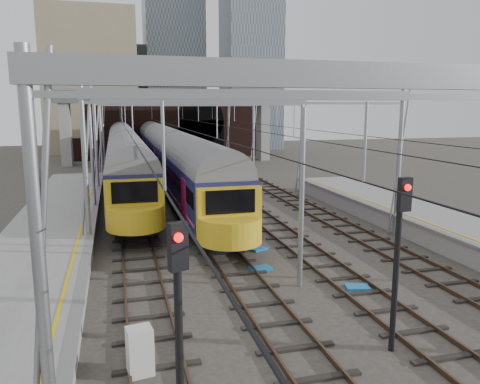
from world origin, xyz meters
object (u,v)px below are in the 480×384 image
object	(u,v)px
signal_near_centre	(399,245)
relay_cabinet	(140,351)
signal_near_left	(179,316)
train_main	(158,146)
train_second	(124,151)

from	to	relation	value
signal_near_centre	relay_cabinet	xyz separation A→B (m)	(-7.13, 0.71, -2.56)
signal_near_left	relay_cabinet	bearing A→B (deg)	80.20
signal_near_centre	relay_cabinet	world-z (taller)	signal_near_centre
signal_near_centre	train_main	bearing A→B (deg)	89.92
signal_near_left	relay_cabinet	distance (m)	4.25
train_main	relay_cabinet	bearing A→B (deg)	-95.88
train_second	signal_near_left	world-z (taller)	train_second
relay_cabinet	signal_near_left	bearing A→B (deg)	-88.95
train_second	relay_cabinet	xyz separation A→B (m)	(-0.45, -37.81, -1.97)
signal_near_centre	signal_near_left	bearing A→B (deg)	-161.06
relay_cabinet	signal_near_centre	bearing A→B (deg)	-15.11
train_second	relay_cabinet	bearing A→B (deg)	-90.68
signal_near_left	train_main	bearing A→B (deg)	65.00
train_main	relay_cabinet	size ratio (longest dim) A/B	53.68
train_main	train_second	xyz separation A→B (m)	(-4.00, -5.35, -0.01)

